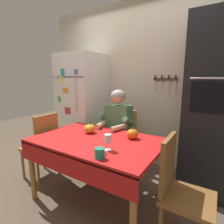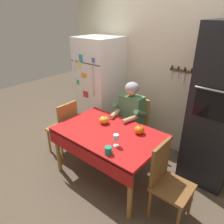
{
  "view_description": "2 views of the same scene",
  "coord_description": "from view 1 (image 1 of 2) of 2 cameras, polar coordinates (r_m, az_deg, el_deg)",
  "views": [
    {
      "loc": [
        1.12,
        -1.38,
        1.4
      ],
      "look_at": [
        0.1,
        0.27,
        1.03
      ],
      "focal_mm": 28.14,
      "sensor_mm": 36.0,
      "label": 1
    },
    {
      "loc": [
        1.59,
        -1.73,
        2.19
      ],
      "look_at": [
        -0.09,
        0.28,
        0.93
      ],
      "focal_mm": 34.19,
      "sensor_mm": 36.0,
      "label": 2
    }
  ],
  "objects": [
    {
      "name": "wall_oven",
      "position": [
        2.4,
        29.84,
        1.1
      ],
      "size": [
        0.6,
        0.64,
        2.1
      ],
      "color": "black",
      "rests_on": "ground"
    },
    {
      "name": "chair_right_side",
      "position": [
        1.68,
        20.88,
        -21.78
      ],
      "size": [
        0.4,
        0.4,
        0.93
      ],
      "color": "brown",
      "rests_on": "ground"
    },
    {
      "name": "chair_behind_person",
      "position": [
        2.71,
        3.34,
        -8.26
      ],
      "size": [
        0.4,
        0.4,
        0.93
      ],
      "color": "tan",
      "rests_on": "ground"
    },
    {
      "name": "pumpkin_large",
      "position": [
        1.97,
        6.64,
        -7.05
      ],
      "size": [
        0.13,
        0.13,
        0.13
      ],
      "color": "orange",
      "rests_on": "dining_table"
    },
    {
      "name": "refrigerator",
      "position": [
        3.16,
        -9.49,
        1.7
      ],
      "size": [
        0.68,
        0.71,
        1.8
      ],
      "color": "white",
      "rests_on": "ground"
    },
    {
      "name": "pumpkin_medium",
      "position": [
        2.17,
        -7.27,
        -5.37
      ],
      "size": [
        0.14,
        0.14,
        0.13
      ],
      "color": "orange",
      "rests_on": "dining_table"
    },
    {
      "name": "coffee_mug",
      "position": [
        1.51,
        -4.02,
        -13.23
      ],
      "size": [
        0.11,
        0.08,
        0.09
      ],
      "color": "#237F66",
      "rests_on": "dining_table"
    },
    {
      "name": "wine_glass",
      "position": [
        1.63,
        -1.36,
        -8.8
      ],
      "size": [
        0.07,
        0.07,
        0.15
      ],
      "color": "white",
      "rests_on": "dining_table"
    },
    {
      "name": "dining_table",
      "position": [
        1.98,
        -5.42,
        -11.16
      ],
      "size": [
        1.4,
        0.9,
        0.74
      ],
      "color": "#9E6B33",
      "rests_on": "ground"
    },
    {
      "name": "chair_left_side",
      "position": [
        2.64,
        -21.5,
        -9.53
      ],
      "size": [
        0.4,
        0.4,
        0.93
      ],
      "color": "#9E6B33",
      "rests_on": "ground"
    },
    {
      "name": "seated_person",
      "position": [
        2.48,
        1.3,
        -4.56
      ],
      "size": [
        0.47,
        0.55,
        1.25
      ],
      "color": "#38384C",
      "rests_on": "ground"
    },
    {
      "name": "ground_plane",
      "position": [
        2.26,
        -6.41,
        -27.37
      ],
      "size": [
        10.0,
        10.0,
        0.0
      ],
      "primitive_type": "plane",
      "color": "brown",
      "rests_on": "ground"
    },
    {
      "name": "back_wall_assembly",
      "position": [
        2.93,
        10.6,
        8.8
      ],
      "size": [
        3.7,
        0.13,
        2.6
      ],
      "color": "beige",
      "rests_on": "ground"
    }
  ]
}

